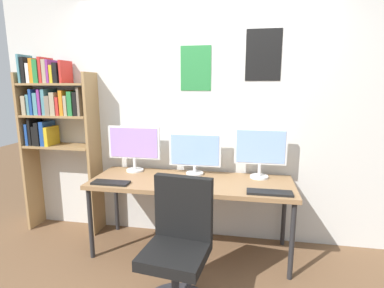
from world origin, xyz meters
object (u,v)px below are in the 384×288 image
(desk, at_px, (191,186))
(keyboard_right, at_px, (269,193))
(monitor_left, at_px, (134,145))
(laptop_closed, at_px, (181,180))
(office_chair, at_px, (178,259))
(bookshelf, at_px, (54,117))
(computer_mouse, at_px, (166,185))
(monitor_center, at_px, (195,152))
(keyboard_center, at_px, (186,187))
(keyboard_left, at_px, (111,183))
(monitor_right, at_px, (260,150))

(desk, bearing_deg, keyboard_right, -17.70)
(monitor_left, xyz_separation_m, laptop_closed, (0.56, -0.24, -0.27))
(office_chair, distance_m, laptop_closed, 0.85)
(bookshelf, height_order, computer_mouse, bookshelf)
(bookshelf, bearing_deg, desk, -8.31)
(office_chair, relative_size, keyboard_right, 2.58)
(bookshelf, bearing_deg, monitor_center, -0.62)
(laptop_closed, bearing_deg, computer_mouse, -111.79)
(monitor_center, height_order, keyboard_center, monitor_center)
(monitor_left, height_order, monitor_center, monitor_left)
(keyboard_left, distance_m, keyboard_center, 0.72)
(monitor_right, distance_m, keyboard_center, 0.83)
(computer_mouse, bearing_deg, desk, 47.94)
(desk, distance_m, keyboard_right, 0.76)
(office_chair, relative_size, monitor_right, 1.96)
(monitor_left, height_order, monitor_right, monitor_right)
(bookshelf, relative_size, office_chair, 1.98)
(keyboard_right, bearing_deg, keyboard_center, 180.00)
(keyboard_left, xyz_separation_m, keyboard_center, (0.72, 0.00, 0.00))
(office_chair, height_order, keyboard_left, office_chair)
(bookshelf, relative_size, monitor_right, 3.89)
(monitor_right, bearing_deg, keyboard_left, -162.12)
(office_chair, bearing_deg, monitor_left, 124.85)
(monitor_center, bearing_deg, monitor_right, -0.00)
(monitor_center, distance_m, keyboard_left, 0.87)
(office_chair, relative_size, keyboard_left, 2.84)
(bookshelf, height_order, keyboard_left, bookshelf)
(monitor_left, bearing_deg, computer_mouse, -43.09)
(computer_mouse, distance_m, laptop_closed, 0.21)
(computer_mouse, relative_size, laptop_closed, 0.30)
(monitor_left, xyz_separation_m, monitor_center, (0.65, 0.00, -0.05))
(monitor_center, height_order, keyboard_left, monitor_center)
(laptop_closed, bearing_deg, keyboard_left, -154.93)
(office_chair, xyz_separation_m, laptop_closed, (-0.14, 0.77, 0.35))
(bookshelf, relative_size, laptop_closed, 6.13)
(office_chair, bearing_deg, monitor_center, 92.82)
(desk, height_order, office_chair, office_chair)
(keyboard_right, bearing_deg, laptop_closed, 166.01)
(monitor_center, bearing_deg, laptop_closed, -110.52)
(monitor_right, height_order, keyboard_right, monitor_right)
(desk, xyz_separation_m, computer_mouse, (-0.19, -0.21, 0.07))
(desk, relative_size, keyboard_left, 5.57)
(keyboard_right, bearing_deg, computer_mouse, 179.06)
(bookshelf, xyz_separation_m, computer_mouse, (1.38, -0.44, -0.55))
(office_chair, distance_m, keyboard_left, 1.02)
(monitor_right, distance_m, computer_mouse, 0.98)
(bookshelf, xyz_separation_m, laptop_closed, (1.48, -0.26, -0.55))
(monitor_center, distance_m, laptop_closed, 0.34)
(monitor_center, relative_size, keyboard_right, 1.39)
(computer_mouse, bearing_deg, monitor_left, 136.91)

